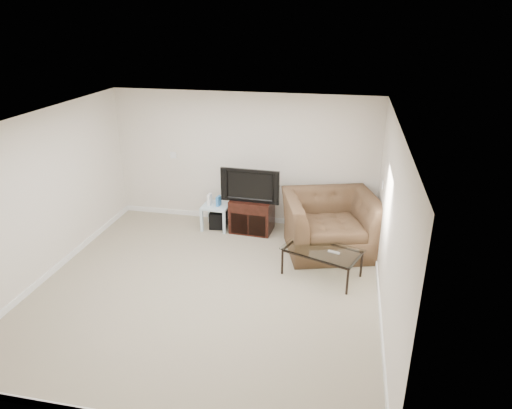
% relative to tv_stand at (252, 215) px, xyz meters
% --- Properties ---
extents(floor, '(5.00, 5.00, 0.00)m').
position_rel_tv_stand_xyz_m(floor, '(-0.25, -2.06, -0.32)').
color(floor, tan).
rests_on(floor, ground).
extents(ceiling, '(5.00, 5.00, 0.00)m').
position_rel_tv_stand_xyz_m(ceiling, '(-0.25, -2.06, 2.18)').
color(ceiling, white).
rests_on(ceiling, ground).
extents(wall_back, '(5.00, 0.02, 2.50)m').
position_rel_tv_stand_xyz_m(wall_back, '(-0.25, 0.44, 0.93)').
color(wall_back, silver).
rests_on(wall_back, ground).
extents(wall_left, '(0.02, 5.00, 2.50)m').
position_rel_tv_stand_xyz_m(wall_left, '(-2.75, -2.06, 0.93)').
color(wall_left, silver).
rests_on(wall_left, ground).
extents(wall_right, '(0.02, 5.00, 2.50)m').
position_rel_tv_stand_xyz_m(wall_right, '(2.25, -2.06, 0.93)').
color(wall_right, silver).
rests_on(wall_right, ground).
extents(plate_back, '(0.12, 0.02, 0.12)m').
position_rel_tv_stand_xyz_m(plate_back, '(-1.65, 0.42, 0.93)').
color(plate_back, white).
rests_on(plate_back, wall_back).
extents(plate_right_switch, '(0.02, 0.09, 0.13)m').
position_rel_tv_stand_xyz_m(plate_right_switch, '(2.24, -0.46, 0.93)').
color(plate_right_switch, white).
rests_on(plate_right_switch, wall_right).
extents(plate_right_outlet, '(0.02, 0.08, 0.12)m').
position_rel_tv_stand_xyz_m(plate_right_outlet, '(2.24, -0.76, -0.02)').
color(plate_right_outlet, white).
rests_on(plate_right_outlet, wall_right).
extents(tv_stand, '(0.79, 0.58, 0.63)m').
position_rel_tv_stand_xyz_m(tv_stand, '(0.00, 0.00, 0.00)').
color(tv_stand, black).
rests_on(tv_stand, floor).
extents(dvd_player, '(0.42, 0.31, 0.06)m').
position_rel_tv_stand_xyz_m(dvd_player, '(-0.00, -0.04, 0.21)').
color(dvd_player, black).
rests_on(dvd_player, tv_stand).
extents(television, '(1.01, 0.25, 0.62)m').
position_rel_tv_stand_xyz_m(television, '(-0.00, -0.03, 0.63)').
color(television, black).
rests_on(television, tv_stand).
extents(side_table, '(0.50, 0.50, 0.47)m').
position_rel_tv_stand_xyz_m(side_table, '(-0.68, -0.01, -0.08)').
color(side_table, silver).
rests_on(side_table, floor).
extents(subwoofer, '(0.34, 0.34, 0.31)m').
position_rel_tv_stand_xyz_m(subwoofer, '(-0.65, 0.00, -0.15)').
color(subwoofer, black).
rests_on(subwoofer, floor).
extents(game_console, '(0.05, 0.16, 0.21)m').
position_rel_tv_stand_xyz_m(game_console, '(-0.80, -0.03, 0.26)').
color(game_console, white).
rests_on(game_console, side_table).
extents(game_case, '(0.07, 0.14, 0.19)m').
position_rel_tv_stand_xyz_m(game_case, '(-0.63, -0.04, 0.24)').
color(game_case, '#337FCC').
rests_on(game_case, side_table).
extents(recliner, '(1.72, 1.37, 1.32)m').
position_rel_tv_stand_xyz_m(recliner, '(1.45, -0.46, 0.34)').
color(recliner, '#4E301F').
rests_on(recliner, floor).
extents(coffee_table, '(1.31, 1.02, 0.45)m').
position_rel_tv_stand_xyz_m(coffee_table, '(1.39, -1.35, -0.09)').
color(coffee_table, black).
rests_on(coffee_table, floor).
extents(remote, '(0.19, 0.10, 0.02)m').
position_rel_tv_stand_xyz_m(remote, '(1.57, -1.43, 0.15)').
color(remote, '#B2B2B7').
rests_on(remote, coffee_table).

